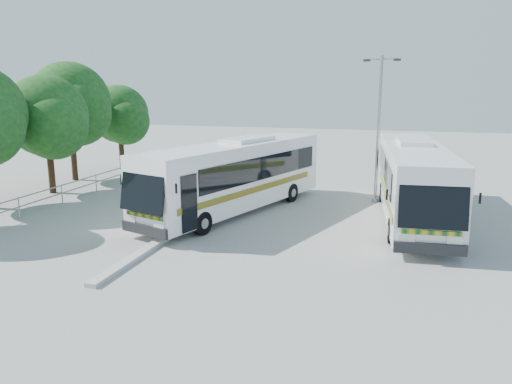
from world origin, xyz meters
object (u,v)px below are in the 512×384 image
(tree_far_c, at_px, (48,116))
(coach_main, at_px, (236,175))
(tree_far_e, at_px, (120,114))
(coach_adjacent, at_px, (414,180))
(lamppost, at_px, (379,123))
(tree_far_d, at_px, (71,103))

(tree_far_c, bearing_deg, coach_main, -6.20)
(tree_far_e, xyz_separation_m, coach_adjacent, (19.63, -8.45, -2.08))
(tree_far_c, height_order, coach_main, tree_far_c)
(coach_main, relative_size, lamppost, 1.63)
(lamppost, bearing_deg, tree_far_e, 173.10)
(tree_far_e, xyz_separation_m, coach_main, (11.62, -9.41, -2.09))
(lamppost, bearing_deg, coach_main, -137.57)
(tree_far_c, bearing_deg, coach_adjacent, -0.74)
(coach_adjacent, bearing_deg, tree_far_d, 164.13)
(tree_far_e, bearing_deg, lamppost, -16.92)
(tree_far_d, xyz_separation_m, tree_far_e, (0.68, 4.50, -0.93))
(tree_far_c, relative_size, coach_main, 0.54)
(tree_far_c, xyz_separation_m, lamppost, (17.37, 2.76, -0.21))
(tree_far_d, height_order, lamppost, lamppost)
(coach_main, relative_size, coach_adjacent, 0.99)
(tree_far_c, height_order, tree_far_d, tree_far_d)
(tree_far_e, height_order, lamppost, lamppost)
(tree_far_d, bearing_deg, coach_adjacent, -11.00)
(coach_adjacent, xyz_separation_m, lamppost, (-1.76, 3.01, 2.24))
(tree_far_c, xyz_separation_m, tree_far_d, (-1.19, 3.70, 0.56))
(tree_far_e, bearing_deg, tree_far_d, -98.63)
(tree_far_d, xyz_separation_m, coach_main, (12.30, -4.91, -3.02))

